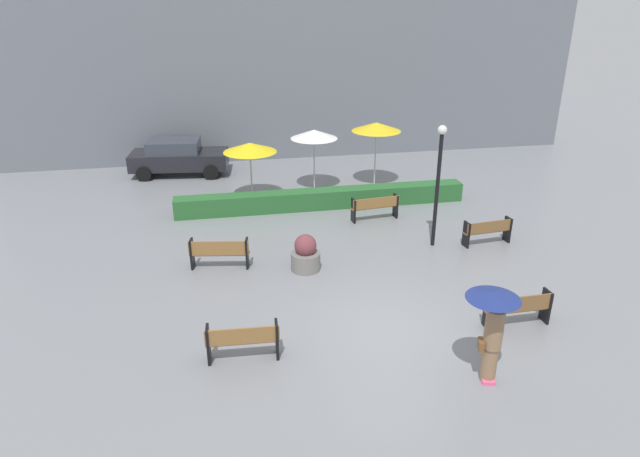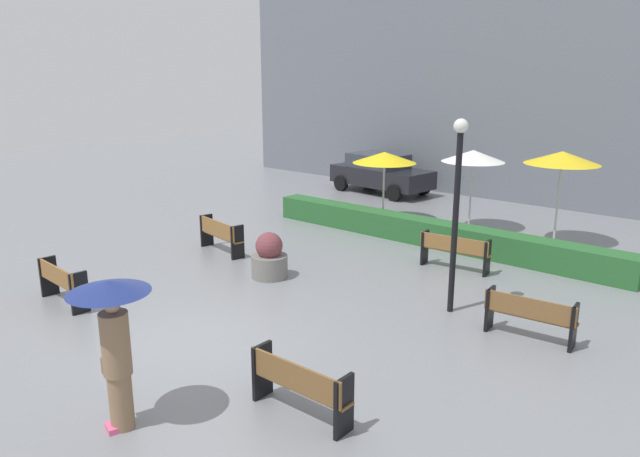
% 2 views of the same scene
% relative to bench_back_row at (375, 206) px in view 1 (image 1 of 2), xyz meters
% --- Properties ---
extents(ground_plane, '(60.00, 60.00, 0.00)m').
position_rel_bench_back_row_xyz_m(ground_plane, '(-1.57, -6.83, -0.52)').
color(ground_plane, gray).
extents(bench_back_row, '(1.76, 0.54, 0.86)m').
position_rel_bench_back_row_xyz_m(bench_back_row, '(0.00, 0.00, 0.00)').
color(bench_back_row, olive).
rests_on(bench_back_row, ground).
extents(bench_near_left, '(1.62, 0.46, 0.87)m').
position_rel_bench_back_row_xyz_m(bench_near_left, '(-5.12, -7.38, -0.01)').
color(bench_near_left, olive).
rests_on(bench_near_left, ground).
extents(bench_far_right, '(1.64, 0.51, 0.83)m').
position_rel_bench_back_row_xyz_m(bench_far_right, '(2.96, -2.70, -0.03)').
color(bench_far_right, brown).
rests_on(bench_far_right, ground).
extents(bench_far_left, '(1.76, 0.65, 0.90)m').
position_rel_bench_back_row_xyz_m(bench_far_left, '(-5.51, -2.78, 0.00)').
color(bench_far_left, olive).
rests_on(bench_far_left, ground).
extents(bench_near_right, '(1.65, 0.40, 0.85)m').
position_rel_bench_back_row_xyz_m(bench_near_right, '(1.48, -7.25, -0.02)').
color(bench_near_right, brown).
rests_on(bench_near_right, ground).
extents(pedestrian_with_umbrella, '(1.09, 1.09, 2.09)m').
position_rel_bench_back_row_xyz_m(pedestrian_with_umbrella, '(-0.21, -9.02, 0.89)').
color(pedestrian_with_umbrella, '#8C6B4C').
rests_on(pedestrian_with_umbrella, ground).
extents(planter_pot, '(0.86, 0.86, 1.10)m').
position_rel_bench_back_row_xyz_m(planter_pot, '(-3.06, -3.35, -0.05)').
color(planter_pot, slate).
rests_on(planter_pot, ground).
extents(lamp_post, '(0.28, 0.28, 3.88)m').
position_rel_bench_back_row_xyz_m(lamp_post, '(1.23, -2.43, 1.86)').
color(lamp_post, black).
rests_on(lamp_post, ground).
extents(patio_umbrella_yellow, '(2.03, 2.03, 2.29)m').
position_rel_bench_back_row_xyz_m(patio_umbrella_yellow, '(-4.13, 2.89, 1.59)').
color(patio_umbrella_yellow, silver).
rests_on(patio_umbrella_yellow, ground).
extents(patio_umbrella_white, '(1.88, 1.88, 2.48)m').
position_rel_bench_back_row_xyz_m(patio_umbrella_white, '(-1.51, 3.75, 1.78)').
color(patio_umbrella_white, silver).
rests_on(patio_umbrella_white, ground).
extents(patio_umbrella_yellow_far, '(2.01, 2.01, 2.65)m').
position_rel_bench_back_row_xyz_m(patio_umbrella_yellow_far, '(1.08, 3.83, 1.95)').
color(patio_umbrella_yellow_far, silver).
rests_on(patio_umbrella_yellow_far, ground).
extents(hedge_strip, '(10.90, 0.70, 0.70)m').
position_rel_bench_back_row_xyz_m(hedge_strip, '(-1.59, 1.57, -0.17)').
color(hedge_strip, '#28602D').
rests_on(hedge_strip, ground).
extents(building_facade, '(28.00, 1.20, 8.28)m').
position_rel_bench_back_row_xyz_m(building_facade, '(-1.57, 9.17, 3.62)').
color(building_facade, slate).
rests_on(building_facade, ground).
extents(parked_car, '(4.36, 2.34, 1.57)m').
position_rel_bench_back_row_xyz_m(parked_car, '(-7.05, 6.92, 0.30)').
color(parked_car, black).
rests_on(parked_car, ground).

